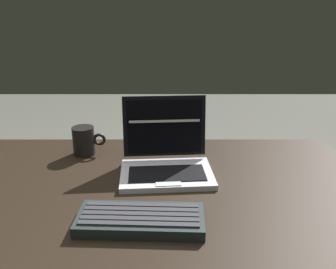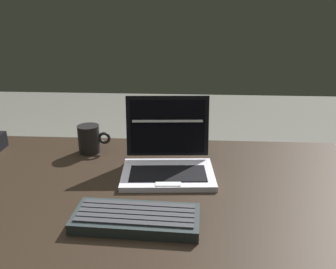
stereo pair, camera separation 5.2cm
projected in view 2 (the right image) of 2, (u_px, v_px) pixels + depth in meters
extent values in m
cube|color=black|center=(135.00, 191.00, 1.00)|extent=(1.35, 0.74, 0.03)
cylinder|color=black|center=(0.00, 228.00, 1.45)|extent=(0.06, 0.06, 0.71)
cylinder|color=black|center=(306.00, 239.00, 1.38)|extent=(0.06, 0.06, 0.71)
cube|color=silver|center=(168.00, 174.00, 1.05)|extent=(0.28, 0.21, 0.02)
cube|color=black|center=(168.00, 173.00, 1.03)|extent=(0.23, 0.12, 0.00)
cube|color=silver|center=(168.00, 183.00, 0.98)|extent=(0.07, 0.04, 0.00)
cube|color=black|center=(168.00, 126.00, 1.11)|extent=(0.26, 0.05, 0.19)
cube|color=black|center=(168.00, 127.00, 1.10)|extent=(0.23, 0.04, 0.17)
cube|color=silver|center=(168.00, 121.00, 1.09)|extent=(0.22, 0.02, 0.01)
cube|color=#283132|center=(136.00, 219.00, 0.82)|extent=(0.30, 0.13, 0.03)
cube|color=#38383D|center=(133.00, 223.00, 0.78)|extent=(0.27, 0.03, 0.00)
cube|color=#38383D|center=(135.00, 218.00, 0.80)|extent=(0.27, 0.03, 0.00)
cube|color=#38383D|center=(136.00, 213.00, 0.82)|extent=(0.27, 0.03, 0.00)
cube|color=#38383D|center=(138.00, 208.00, 0.84)|extent=(0.27, 0.03, 0.00)
cube|color=#38383D|center=(139.00, 204.00, 0.85)|extent=(0.27, 0.03, 0.00)
cylinder|color=black|center=(89.00, 139.00, 1.21)|extent=(0.07, 0.07, 0.10)
torus|color=black|center=(104.00, 138.00, 1.20)|extent=(0.04, 0.01, 0.04)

